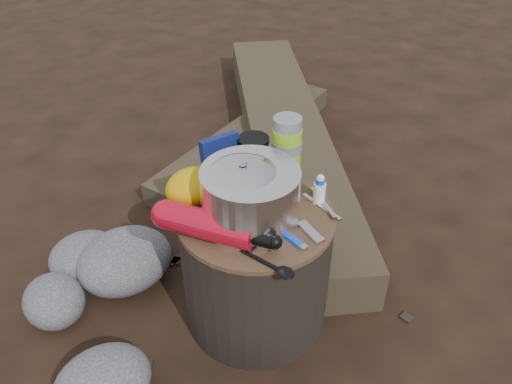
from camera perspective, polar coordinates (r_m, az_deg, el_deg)
ground at (r=1.73m, az=0.00°, el=-12.84°), size 60.00×60.00×0.00m
stump at (r=1.58m, az=0.00°, el=-8.11°), size 0.44×0.44×0.40m
rock_ring at (r=1.58m, az=-12.24°, el=-14.95°), size 0.45×0.99×0.20m
log_main at (r=2.42m, az=3.21°, el=5.99°), size 1.29×1.85×0.16m
log_small at (r=2.46m, az=-0.95°, el=5.69°), size 1.18×0.58×0.10m
foil_windscreen at (r=1.38m, az=-0.62°, el=-0.51°), size 0.26×0.26×0.16m
camping_pot at (r=1.38m, az=-1.39°, el=-0.06°), size 0.18×0.18×0.18m
fuel_bottle at (r=1.36m, az=-5.17°, el=-3.59°), size 0.24×0.32×0.08m
thermos at (r=1.52m, az=3.31°, el=4.40°), size 0.08×0.08×0.21m
travel_mug at (r=1.56m, az=-0.26°, el=3.72°), size 0.09×0.09×0.13m
stuff_sack at (r=1.47m, az=-6.92°, el=0.52°), size 0.16×0.13×0.11m
food_pouch at (r=1.53m, az=-3.77°, el=3.43°), size 0.12×0.04×0.15m
lighter at (r=1.36m, az=4.16°, el=-5.24°), size 0.02×0.07×0.01m
multitool at (r=1.39m, az=5.91°, el=-4.39°), size 0.04×0.10×0.01m
pot_grabber at (r=1.48m, az=7.11°, el=-1.50°), size 0.06×0.15×0.01m
spork at (r=1.31m, az=0.52°, el=-7.37°), size 0.08×0.16×0.01m
squeeze_bottle at (r=1.48m, az=6.88°, el=0.17°), size 0.04×0.04×0.08m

